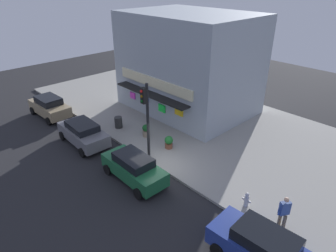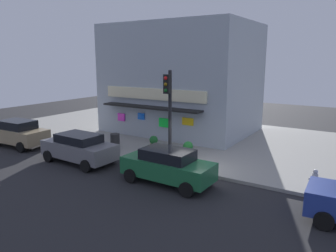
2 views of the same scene
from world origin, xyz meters
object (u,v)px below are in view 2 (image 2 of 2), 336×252
Objects in this scene: potted_plant_by_doorway at (188,149)px; traffic_light at (169,105)px; potted_plant_by_window at (154,143)px; parked_car_tan at (18,133)px; parked_car_grey at (79,148)px; fire_hydrant at (315,179)px; trash_can at (115,140)px; parked_car_green at (168,166)px.

traffic_light is at bearing -97.75° from potted_plant_by_doorway.
parked_car_tan reaches higher than potted_plant_by_window.
potted_plant_by_doorway is 5.95m from parked_car_grey.
parked_car_grey is (-4.67, -3.68, 0.23)m from potted_plant_by_doorway.
fire_hydrant is 11.51m from trash_can.
parked_car_green is 1.02× the size of parked_car_tan.
trash_can is 2.55m from potted_plant_by_window.
fire_hydrant is 6.31m from parked_car_green.
traffic_light is 5.56× the size of potted_plant_by_doorway.
potted_plant_by_window is 0.21× the size of parked_car_grey.
fire_hydrant is at bearing -9.12° from potted_plant_by_doorway.
parked_car_green is 0.97× the size of parked_car_grey.
parked_car_grey is at bearing -88.04° from trash_can.
parked_car_grey reaches higher than trash_can.
parked_car_green is (3.30, -3.63, 0.23)m from potted_plant_by_window.
traffic_light reaches higher than parked_car_tan.
potted_plant_by_window is 4.91m from parked_car_green.
trash_can is at bearing 91.96° from parked_car_grey.
parked_car_tan is at bearing -157.95° from potted_plant_by_window.
parked_car_green is at bearing -0.02° from parked_car_grey.
potted_plant_by_window reaches higher than trash_can.
trash_can is 4.82m from potted_plant_by_doorway.
potted_plant_by_window is at bearing 22.05° from parked_car_tan.
traffic_light is 3.39m from parked_car_green.
potted_plant_by_doorway is at bearing 170.88° from fire_hydrant.
trash_can is 0.20× the size of parked_car_grey.
parked_car_grey reaches higher than fire_hydrant.
parked_car_grey is at bearing -141.79° from potted_plant_by_doorway.
trash_can is at bearing -171.78° from potted_plant_by_doorway.
trash_can is 0.98× the size of potted_plant_by_doorway.
potted_plant_by_window is at bearing -178.75° from potted_plant_by_doorway.
parked_car_tan is (-11.58, 0.28, 0.03)m from parked_car_green.
fire_hydrant is 0.19× the size of parked_car_green.
fire_hydrant is 11.70m from parked_car_grey.
potted_plant_by_doorway is at bearing 17.82° from parked_car_tan.
parked_car_green is at bearing -155.66° from fire_hydrant.
parked_car_tan reaches higher than parked_car_grey.
parked_car_green reaches higher than fire_hydrant.
traffic_light is 3.74m from potted_plant_by_window.
potted_plant_by_doorway is 11.12m from parked_car_tan.
potted_plant_by_doorway is at bearing 1.25° from potted_plant_by_window.
potted_plant_by_window is (-2.31, -0.05, -0.00)m from potted_plant_by_doorway.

